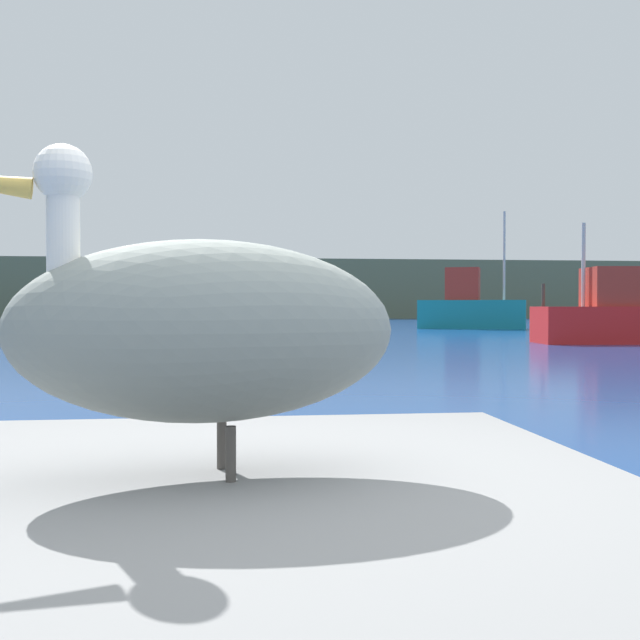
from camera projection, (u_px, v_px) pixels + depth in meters
hillside_backdrop at (231, 290)px, 77.12m from camera, size 140.00×17.27×5.48m
pier_dock at (207, 584)px, 2.24m from camera, size 2.50×2.41×0.63m
pelican at (203, 328)px, 2.23m from camera, size 1.45×0.68×0.94m
fishing_boat_teal at (470, 307)px, 38.92m from camera, size 5.55×3.63×5.89m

